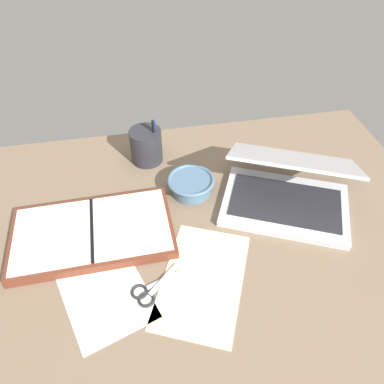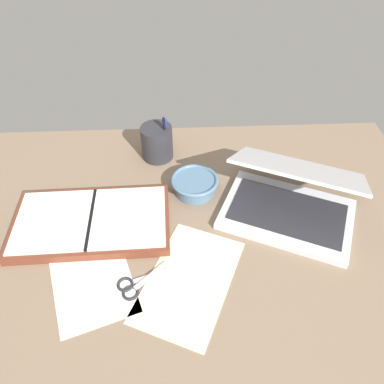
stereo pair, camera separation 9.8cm
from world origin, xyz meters
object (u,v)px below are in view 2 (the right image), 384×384
object	(u,v)px
pen_cup	(157,142)
bowl	(195,184)
planner	(92,222)
laptop	(291,199)
scissors	(134,285)

from	to	relation	value
pen_cup	bowl	bearing A→B (deg)	-57.09
bowl	planner	bearing A→B (deg)	-157.15
laptop	pen_cup	world-z (taller)	laptop
bowl	scissors	world-z (taller)	bowl
pen_cup	planner	world-z (taller)	pen_cup
planner	scissors	world-z (taller)	planner
planner	scissors	bearing A→B (deg)	-58.84
bowl	planner	xyz separation A→B (cm)	(-27.66, -11.65, -1.30)
bowl	pen_cup	bearing A→B (deg)	122.91
planner	pen_cup	bearing A→B (deg)	58.05
bowl	pen_cup	size ratio (longest dim) A/B	0.90
pen_cup	laptop	bearing A→B (deg)	-35.70
laptop	scissors	bearing A→B (deg)	-127.28
laptop	bowl	size ratio (longest dim) A/B	3.13
pen_cup	planner	xyz separation A→B (cm)	(-16.81, -28.41, -4.04)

